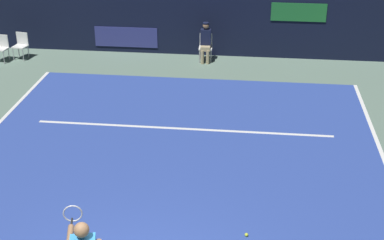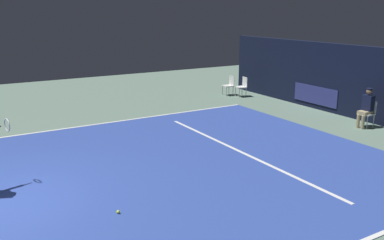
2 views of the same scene
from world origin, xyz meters
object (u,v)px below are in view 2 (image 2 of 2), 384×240
(line_judge_on_chair, at_px, (367,107))
(courtside_chair_far, at_px, (229,84))
(tennis_ball, at_px, (118,212))
(courtside_chair_near, at_px, (242,86))

(line_judge_on_chair, height_order, courtside_chair_far, line_judge_on_chair)
(courtside_chair_far, bearing_deg, tennis_ball, -45.75)
(courtside_chair_near, height_order, courtside_chair_far, same)
(courtside_chair_near, xyz_separation_m, tennis_ball, (7.82, -8.92, -0.46))
(tennis_ball, bearing_deg, courtside_chair_near, 131.23)
(line_judge_on_chair, relative_size, tennis_ball, 19.41)
(courtside_chair_near, distance_m, tennis_ball, 11.88)
(courtside_chair_far, bearing_deg, line_judge_on_chair, 6.17)
(tennis_ball, bearing_deg, courtside_chair_far, 134.25)
(courtside_chair_far, height_order, tennis_ball, courtside_chair_far)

